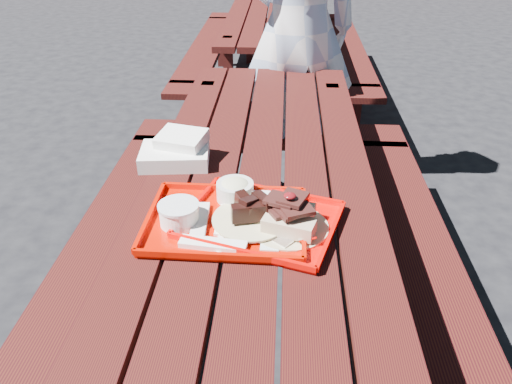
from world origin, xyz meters
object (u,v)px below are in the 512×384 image
at_px(picnic_table_near, 259,235).
at_px(person, 297,29).
at_px(far_tray, 223,219).
at_px(near_tray, 263,211).
at_px(picnic_table_far, 277,31).

bearing_deg(picnic_table_near, person, 84.39).
bearing_deg(picnic_table_near, far_tray, -111.30).
bearing_deg(near_tray, person, 85.89).
height_order(picnic_table_far, person, person).
height_order(picnic_table_far, near_tray, near_tray).
bearing_deg(near_tray, far_tray, -163.34).
bearing_deg(person, picnic_table_near, 68.42).
xyz_separation_m(picnic_table_near, person, (0.13, 1.33, 0.36)).
bearing_deg(picnic_table_far, near_tray, -89.60).
bearing_deg(near_tray, picnic_table_near, 96.32).
bearing_deg(person, picnic_table_far, -100.94).
bearing_deg(picnic_table_near, picnic_table_far, 90.00).
xyz_separation_m(near_tray, person, (0.11, 1.52, 0.14)).
relative_size(picnic_table_far, far_tray, 5.37).
distance_m(picnic_table_near, far_tray, 0.32).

